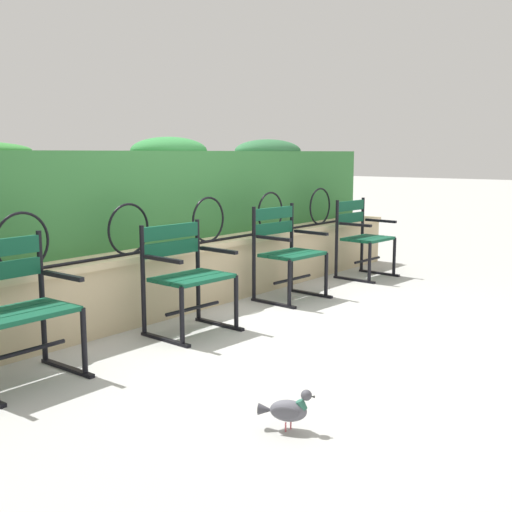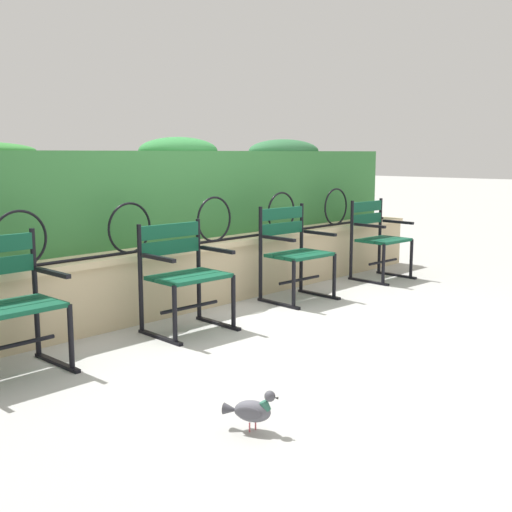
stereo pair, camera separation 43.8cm
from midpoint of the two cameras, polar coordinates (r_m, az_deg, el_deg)
name	(u,v)px [view 1 (the left image)]	position (r m, az deg, el deg)	size (l,w,h in m)	color
ground_plane	(268,323)	(5.30, -1.29, -6.03)	(60.00, 60.00, 0.00)	#ADADA8
stone_wall	(188,276)	(5.84, -8.21, -1.74)	(6.65, 0.41, 0.58)	#C6B289
iron_arch_fence	(174,227)	(5.56, -9.51, 2.54)	(6.13, 0.02, 0.42)	black
hedge_row	(158,191)	(6.09, -10.76, 5.66)	(6.52, 0.47, 0.96)	#387A3D
park_chair_leftmost	(14,305)	(4.24, -23.52, -4.08)	(0.64, 0.52, 0.89)	#0F4C33
park_chair_centre_left	(186,274)	(5.02, -8.77, -1.57)	(0.64, 0.55, 0.85)	#0F4C33
park_chair_centre_right	(286,250)	(6.11, 0.66, 0.52)	(0.64, 0.56, 0.90)	#0F4C33
park_chair_rightmost	(362,236)	(7.27, 7.71, 1.77)	(0.60, 0.55, 0.87)	#0F4C33
pigeon_near_chairs	(287,409)	(3.31, -1.07, -13.54)	(0.18, 0.28, 0.22)	#5B5B66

